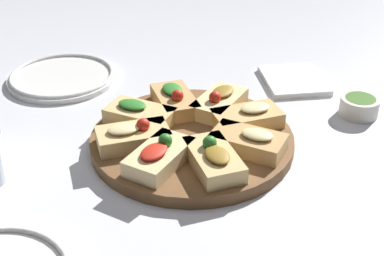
# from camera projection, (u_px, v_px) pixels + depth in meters

# --- Properties ---
(ground_plane) EXTENTS (3.00, 3.00, 0.00)m
(ground_plane) POSITION_uv_depth(u_px,v_px,m) (192.00, 146.00, 0.87)
(ground_plane) COLOR silver
(serving_board) EXTENTS (0.33, 0.33, 0.02)m
(serving_board) POSITION_uv_depth(u_px,v_px,m) (192.00, 140.00, 0.87)
(serving_board) COLOR brown
(serving_board) RESTS_ON ground_plane
(focaccia_slice_0) EXTENTS (0.12, 0.12, 0.04)m
(focaccia_slice_0) POSITION_uv_depth(u_px,v_px,m) (159.00, 156.00, 0.78)
(focaccia_slice_0) COLOR #E5C689
(focaccia_slice_0) RESTS_ON serving_board
(focaccia_slice_1) EXTENTS (0.12, 0.08, 0.04)m
(focaccia_slice_1) POSITION_uv_depth(u_px,v_px,m) (214.00, 159.00, 0.78)
(focaccia_slice_1) COLOR #DBB775
(focaccia_slice_1) RESTS_ON serving_board
(focaccia_slice_2) EXTENTS (0.11, 0.13, 0.04)m
(focaccia_slice_2) POSITION_uv_depth(u_px,v_px,m) (249.00, 141.00, 0.82)
(focaccia_slice_2) COLOR tan
(focaccia_slice_2) RESTS_ON serving_board
(focaccia_slice_3) EXTENTS (0.08, 0.12, 0.04)m
(focaccia_slice_3) POSITION_uv_depth(u_px,v_px,m) (247.00, 118.00, 0.88)
(focaccia_slice_3) COLOR tan
(focaccia_slice_3) RESTS_ON serving_board
(focaccia_slice_4) EXTENTS (0.12, 0.12, 0.04)m
(focaccia_slice_4) POSITION_uv_depth(u_px,v_px,m) (219.00, 102.00, 0.93)
(focaccia_slice_4) COLOR #E5C689
(focaccia_slice_4) RESTS_ON serving_board
(focaccia_slice_5) EXTENTS (0.12, 0.08, 0.04)m
(focaccia_slice_5) POSITION_uv_depth(u_px,v_px,m) (175.00, 100.00, 0.93)
(focaccia_slice_5) COLOR tan
(focaccia_slice_5) RESTS_ON serving_board
(focaccia_slice_6) EXTENTS (0.11, 0.13, 0.04)m
(focaccia_slice_6) POSITION_uv_depth(u_px,v_px,m) (139.00, 115.00, 0.89)
(focaccia_slice_6) COLOR #DBB775
(focaccia_slice_6) RESTS_ON serving_board
(focaccia_slice_7) EXTENTS (0.07, 0.12, 0.04)m
(focaccia_slice_7) POSITION_uv_depth(u_px,v_px,m) (133.00, 136.00, 0.83)
(focaccia_slice_7) COLOR #DBB775
(focaccia_slice_7) RESTS_ON serving_board
(plate_right) EXTENTS (0.22, 0.22, 0.02)m
(plate_right) POSITION_uv_depth(u_px,v_px,m) (62.00, 77.00, 1.08)
(plate_right) COLOR white
(plate_right) RESTS_ON ground_plane
(napkin_stack) EXTENTS (0.14, 0.12, 0.01)m
(napkin_stack) POSITION_uv_depth(u_px,v_px,m) (294.00, 80.00, 1.07)
(napkin_stack) COLOR white
(napkin_stack) RESTS_ON ground_plane
(dipping_bowl) EXTENTS (0.07, 0.07, 0.03)m
(dipping_bowl) POSITION_uv_depth(u_px,v_px,m) (359.00, 106.00, 0.95)
(dipping_bowl) COLOR silver
(dipping_bowl) RESTS_ON ground_plane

